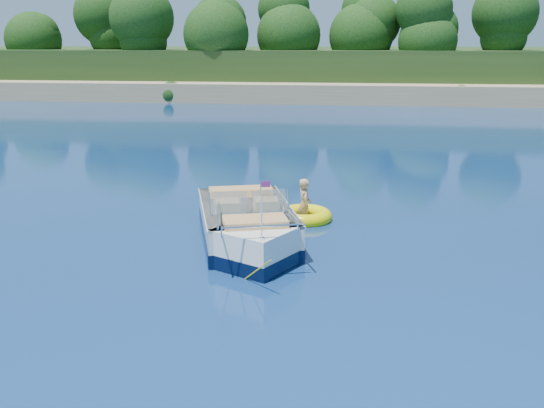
{
  "coord_description": "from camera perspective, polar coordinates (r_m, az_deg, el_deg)",
  "views": [
    {
      "loc": [
        -0.58,
        -12.63,
        4.63
      ],
      "look_at": [
        -2.5,
        1.4,
        0.85
      ],
      "focal_mm": 40.0,
      "sensor_mm": 36.0,
      "label": 1
    }
  ],
  "objects": [
    {
      "name": "ground",
      "position": [
        13.46,
        9.82,
        -5.39
      ],
      "size": [
        160.0,
        160.0,
        0.0
      ],
      "primitive_type": "plane",
      "color": "#0A1E4A",
      "rests_on": "ground"
    },
    {
      "name": "shoreline",
      "position": [
        76.49,
        8.39,
        12.06
      ],
      "size": [
        170.0,
        59.0,
        6.0
      ],
      "color": "#9D7E5B",
      "rests_on": "ground"
    },
    {
      "name": "treeline",
      "position": [
        53.65,
        8.77,
        15.76
      ],
      "size": [
        150.0,
        7.12,
        8.19
      ],
      "color": "black",
      "rests_on": "ground"
    },
    {
      "name": "motorboat",
      "position": [
        14.29,
        -2.27,
        -2.37
      ],
      "size": [
        3.14,
        5.66,
        1.95
      ],
      "rotation": [
        0.0,
        0.0,
        0.3
      ],
      "color": "white",
      "rests_on": "ground"
    },
    {
      "name": "tow_tube",
      "position": [
        16.35,
        3.06,
        -1.15
      ],
      "size": [
        1.97,
        1.97,
        0.4
      ],
      "rotation": [
        0.0,
        0.0,
        0.41
      ],
      "color": "#FAEE07",
      "rests_on": "ground"
    },
    {
      "name": "boy",
      "position": [
        16.43,
        3.02,
        -1.44
      ],
      "size": [
        0.59,
        0.88,
        1.59
      ],
      "primitive_type": "imported",
      "rotation": [
        0.0,
        -0.17,
        1.88
      ],
      "color": "tan",
      "rests_on": "ground"
    }
  ]
}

